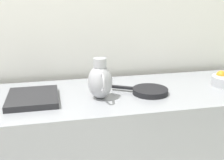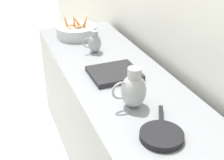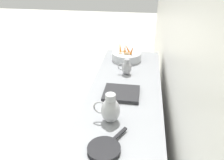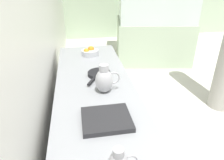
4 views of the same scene
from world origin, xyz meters
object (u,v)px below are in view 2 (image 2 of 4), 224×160
(metal_pitcher_short, at_px, (94,43))
(skillet_on_counter, at_px, (161,135))
(metal_pitcher_tall, at_px, (133,90))
(vegetable_colander, at_px, (76,31))

(metal_pitcher_short, xyz_separation_m, skillet_on_counter, (0.04, 1.18, -0.07))
(metal_pitcher_tall, xyz_separation_m, metal_pitcher_short, (-0.05, -0.85, -0.03))
(vegetable_colander, relative_size, metal_pitcher_tall, 1.47)
(skillet_on_counter, bearing_deg, metal_pitcher_short, -91.96)
(metal_pitcher_tall, height_order, skillet_on_counter, metal_pitcher_tall)
(vegetable_colander, distance_m, metal_pitcher_short, 0.41)
(vegetable_colander, xyz_separation_m, metal_pitcher_short, (-0.04, 0.41, 0.03))
(vegetable_colander, xyz_separation_m, skillet_on_counter, (0.00, 1.59, -0.04))
(metal_pitcher_tall, height_order, metal_pitcher_short, metal_pitcher_tall)
(metal_pitcher_short, bearing_deg, metal_pitcher_tall, 86.57)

